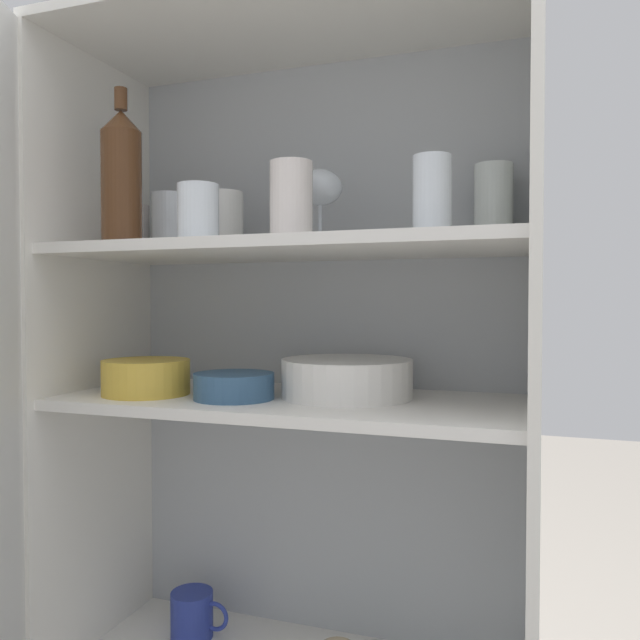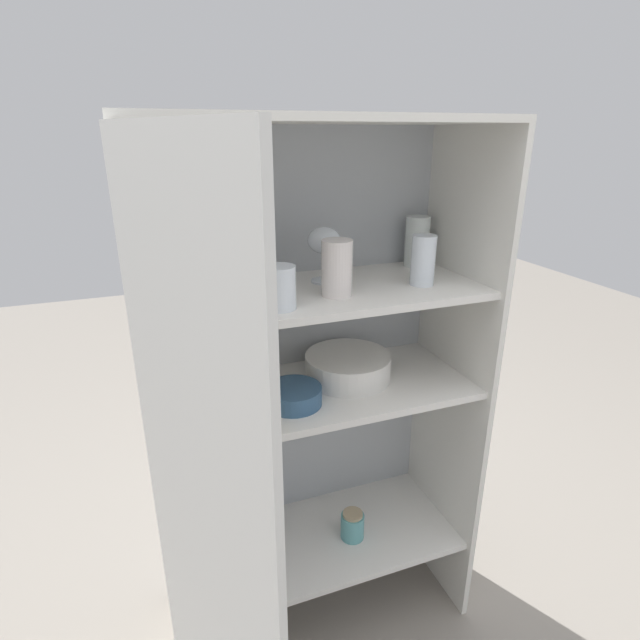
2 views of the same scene
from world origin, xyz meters
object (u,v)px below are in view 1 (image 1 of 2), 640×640
plate_stack_white (347,378)px  mixing_bowl_large (146,375)px  wine_bottle (121,176)px  serving_bowl_small (234,384)px  coffee_mug_primary (193,614)px

plate_stack_white → mixing_bowl_large: bearing=-166.5°
plate_stack_white → mixing_bowl_large: (-0.38, -0.09, 0.00)m
wine_bottle → plate_stack_white: size_ratio=1.16×
serving_bowl_small → coffee_mug_primary: 0.55m
wine_bottle → plate_stack_white: bearing=19.9°
wine_bottle → coffee_mug_primary: wine_bottle is taller
wine_bottle → mixing_bowl_large: 0.38m
mixing_bowl_large → serving_bowl_small: (0.19, 0.00, -0.01)m
mixing_bowl_large → coffee_mug_primary: mixing_bowl_large is taller
wine_bottle → serving_bowl_small: size_ratio=1.92×
wine_bottle → coffee_mug_primary: 0.91m
mixing_bowl_large → serving_bowl_small: bearing=1.1°
serving_bowl_small → plate_stack_white: bearing=24.4°
mixing_bowl_large → coffee_mug_primary: 0.53m
plate_stack_white → mixing_bowl_large: plate_stack_white is taller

